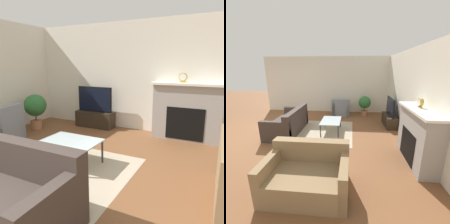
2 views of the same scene
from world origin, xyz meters
TOP-DOWN VIEW (x-y plane):
  - wall_back at (0.00, 4.63)m, footprint 8.91×0.06m
  - area_rug at (-0.31, 2.01)m, footprint 2.16×1.85m
  - fireplace at (1.22, 4.39)m, footprint 1.56×0.47m
  - tv_stand at (-1.11, 4.33)m, footprint 1.04×0.38m
  - tv at (-1.11, 4.33)m, footprint 0.98×0.06m
  - armchair_by_window at (-2.30, 2.35)m, footprint 0.88×0.90m
  - coffee_table at (-0.31, 2.20)m, footprint 0.96×0.65m
  - potted_plant at (-2.39, 3.49)m, footprint 0.57×0.57m
  - mantel_clock at (1.09, 4.40)m, footprint 0.18×0.07m

SIDE VIEW (x-z plane):
  - area_rug at x=-0.31m, z-range 0.00..0.00m
  - tv_stand at x=-1.11m, z-range 0.00..0.42m
  - armchair_by_window at x=-2.30m, z-range -0.11..0.71m
  - coffee_table at x=-0.31m, z-range 0.17..0.59m
  - potted_plant at x=-2.39m, z-range 0.12..1.03m
  - fireplace at x=1.22m, z-range 0.03..1.30m
  - tv at x=-1.11m, z-range 0.42..1.08m
  - wall_back at x=0.00m, z-range 0.00..2.70m
  - mantel_clock at x=1.09m, z-range 1.27..1.48m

